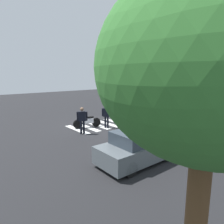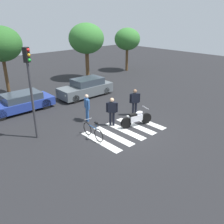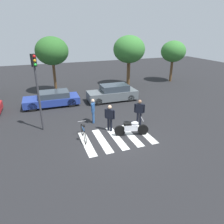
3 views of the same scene
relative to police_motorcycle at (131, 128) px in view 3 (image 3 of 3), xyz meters
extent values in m
plane|color=#232326|center=(-0.95, -0.01, -0.46)|extent=(60.00, 60.00, 0.00)
cylinder|color=black|center=(0.69, -0.18, -0.14)|extent=(0.67, 0.30, 0.65)
cylinder|color=black|center=(-0.67, 0.18, -0.14)|extent=(0.67, 0.30, 0.65)
cube|color=silver|center=(-0.04, 0.01, 0.04)|extent=(0.85, 0.48, 0.36)
ellipsoid|color=silver|center=(0.18, -0.05, 0.31)|extent=(0.53, 0.36, 0.24)
cube|color=black|center=(-0.23, 0.06, 0.28)|extent=(0.49, 0.35, 0.12)
cylinder|color=#A5A5AD|center=(0.61, -0.16, 0.56)|extent=(0.19, 0.61, 0.04)
torus|color=black|center=(-2.76, 1.06, -0.10)|extent=(0.08, 0.72, 0.71)
torus|color=black|center=(-2.82, 0.05, -0.10)|extent=(0.08, 0.72, 0.71)
cylinder|color=#1E4C8C|center=(-2.79, 0.55, 0.18)|extent=(0.08, 0.78, 0.04)
cylinder|color=#1E4C8C|center=(-2.80, 0.25, 0.35)|extent=(0.03, 0.03, 0.34)
cube|color=black|center=(-2.80, 0.25, 0.53)|extent=(0.11, 0.21, 0.06)
cylinder|color=#99999E|center=(-2.77, 0.96, 0.50)|extent=(0.46, 0.05, 0.03)
cylinder|color=black|center=(-0.95, 0.92, -0.04)|extent=(0.14, 0.14, 0.84)
cylinder|color=black|center=(-1.08, 1.05, -0.04)|extent=(0.14, 0.14, 0.84)
cube|color=black|center=(-1.01, 0.99, 0.68)|extent=(0.49, 0.49, 0.60)
sphere|color=tan|center=(-1.01, 0.99, 1.13)|extent=(0.23, 0.23, 0.23)
cylinder|color=black|center=(-0.80, 0.78, 0.68)|extent=(0.09, 0.09, 0.57)
cylinder|color=black|center=(-1.22, 1.20, 0.68)|extent=(0.09, 0.09, 0.57)
cylinder|color=black|center=(1.18, 1.09, -0.03)|extent=(0.14, 0.14, 0.86)
cylinder|color=black|center=(1.03, 1.18, -0.03)|extent=(0.14, 0.14, 0.86)
cube|color=black|center=(1.10, 1.14, 0.71)|extent=(0.53, 0.44, 0.61)
sphere|color=#8C664C|center=(1.10, 1.14, 1.17)|extent=(0.23, 0.23, 0.23)
cylinder|color=black|center=(1.36, 0.98, 0.71)|extent=(0.09, 0.09, 0.58)
cylinder|color=black|center=(0.85, 1.30, 0.71)|extent=(0.09, 0.09, 0.58)
cylinder|color=#2D5999|center=(-1.67, 2.43, -0.04)|extent=(0.14, 0.14, 0.84)
cylinder|color=#2D5999|center=(-1.61, 2.60, -0.04)|extent=(0.14, 0.14, 0.84)
cube|color=#2D5999|center=(-1.64, 2.51, 0.67)|extent=(0.36, 0.53, 0.59)
sphere|color=beige|center=(-1.64, 2.51, 1.12)|extent=(0.23, 0.23, 0.23)
cylinder|color=#2D5999|center=(-1.74, 2.24, 0.67)|extent=(0.09, 0.09, 0.56)
cylinder|color=#2D5999|center=(-1.53, 2.79, 0.67)|extent=(0.09, 0.09, 0.56)
cube|color=silver|center=(-2.75, -0.01, -0.46)|extent=(0.45, 2.81, 0.01)
cube|color=silver|center=(-1.85, -0.01, -0.46)|extent=(0.45, 2.81, 0.01)
cube|color=silver|center=(-0.95, -0.01, -0.46)|extent=(0.45, 2.81, 0.01)
cube|color=silver|center=(-0.05, -0.01, -0.46)|extent=(0.45, 2.81, 0.01)
cube|color=silver|center=(0.85, -0.01, -0.46)|extent=(0.45, 2.81, 0.01)
cylinder|color=black|center=(-5.50, 6.17, -0.11)|extent=(0.71, 0.24, 0.70)
cylinder|color=black|center=(-5.46, 7.74, -0.11)|extent=(0.71, 0.24, 0.70)
cylinder|color=black|center=(-2.49, 6.10, -0.11)|extent=(0.71, 0.24, 0.70)
cylinder|color=black|center=(-2.45, 7.67, -0.11)|extent=(0.71, 0.24, 0.70)
cube|color=navy|center=(-3.97, 6.92, 0.01)|extent=(4.47, 1.90, 0.56)
cube|color=#333D47|center=(-3.75, 6.91, 0.52)|extent=(2.43, 1.63, 0.45)
cube|color=#F2EDCC|center=(-6.16, 6.40, 0.10)|extent=(0.08, 0.20, 0.12)
cube|color=#F2EDCC|center=(-6.13, 7.54, 0.10)|extent=(0.08, 0.20, 0.12)
cylinder|color=black|center=(-0.31, 5.69, -0.16)|extent=(0.61, 0.23, 0.61)
cylinder|color=black|center=(-0.28, 7.16, -0.16)|extent=(0.61, 0.23, 0.61)
cylinder|color=black|center=(2.64, 5.62, -0.16)|extent=(0.61, 0.23, 0.61)
cylinder|color=black|center=(2.68, 7.10, -0.16)|extent=(0.61, 0.23, 0.61)
cube|color=slate|center=(1.18, 6.39, 0.07)|extent=(4.38, 1.80, 0.74)
cube|color=#333D47|center=(1.40, 6.39, 0.71)|extent=(2.38, 1.55, 0.53)
cube|color=#F2EDCC|center=(-0.96, 5.90, 0.18)|extent=(0.08, 0.20, 0.12)
cube|color=#F2EDCC|center=(-0.94, 6.98, 0.18)|extent=(0.08, 0.20, 0.12)
cylinder|color=#38383D|center=(-4.92, 2.62, 1.53)|extent=(0.12, 0.12, 3.98)
cube|color=black|center=(-4.92, 2.62, 3.86)|extent=(0.32, 0.32, 0.70)
sphere|color=red|center=(-4.87, 2.50, 4.09)|extent=(0.16, 0.16, 0.16)
sphere|color=orange|center=(-4.87, 2.50, 3.86)|extent=(0.16, 0.16, 0.16)
sphere|color=green|center=(-4.87, 2.50, 3.63)|extent=(0.16, 0.16, 0.16)
cylinder|color=brown|center=(-3.22, 10.71, 0.98)|extent=(0.26, 0.26, 2.89)
ellipsoid|color=#2D6628|center=(-3.22, 10.71, 3.58)|extent=(3.06, 3.06, 2.60)
cylinder|color=brown|center=(4.74, 10.71, 0.87)|extent=(0.37, 0.37, 2.67)
ellipsoid|color=#387A33|center=(4.74, 10.71, 3.47)|extent=(3.37, 3.37, 2.86)
cylinder|color=brown|center=(10.41, 10.71, 0.77)|extent=(0.30, 0.30, 2.46)
ellipsoid|color=#387A33|center=(10.41, 10.71, 3.06)|extent=(2.83, 2.83, 2.41)
camera|label=1|loc=(7.77, 12.12, 3.38)|focal=32.48mm
camera|label=2|loc=(-9.73, -8.32, 5.61)|focal=38.45mm
camera|label=3|loc=(-4.90, -9.75, 5.49)|focal=32.63mm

